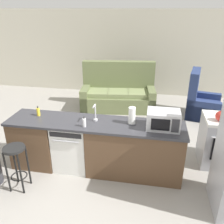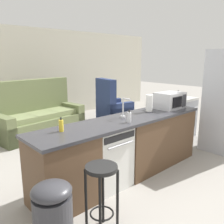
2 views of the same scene
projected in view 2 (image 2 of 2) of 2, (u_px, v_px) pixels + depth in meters
The scene contains 15 objects.
ground_plane at pixel (118, 178), 3.55m from camera, with size 24.00×24.00×0.00m, color gray.
wall_back at pixel (20, 75), 6.48m from camera, with size 10.00×0.06×2.60m.
kitchen_counter at pixel (129, 148), 3.61m from camera, with size 2.94×0.66×0.90m.
dishwasher at pixel (105, 157), 3.29m from camera, with size 0.58×0.61×0.84m.
stove_range at pixel (176, 117), 5.38m from camera, with size 0.76×0.68×0.90m.
microwave at pixel (170, 100), 4.13m from camera, with size 0.50×0.37×0.28m.
sink_faucet at pixel (124, 109), 3.45m from camera, with size 0.07×0.18×0.30m.
paper_towel_roll at pixel (149, 104), 3.86m from camera, with size 0.14×0.14×0.28m.
soap_bottle at pixel (129, 117), 3.23m from camera, with size 0.06×0.06×0.18m.
dish_soap_bottle at pixel (61, 126), 2.83m from camera, with size 0.06×0.06×0.18m.
kettle at pixel (178, 95), 5.07m from camera, with size 0.21×0.17×0.19m.
bar_stool at pixel (102, 185), 2.33m from camera, with size 0.32×0.32×0.74m.
trash_bin at pixel (53, 221), 2.05m from camera, with size 0.35×0.35×0.74m.
couch at pixel (37, 117), 5.60m from camera, with size 2.09×1.14×1.27m.
armchair at pixel (112, 108), 6.87m from camera, with size 0.95×0.99×1.20m.
Camera 2 is at (-2.25, -2.33, 1.75)m, focal length 38.00 mm.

